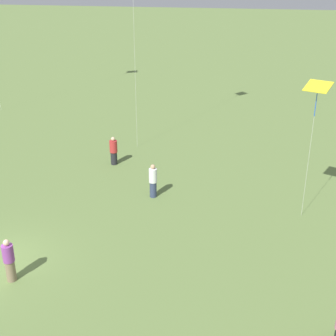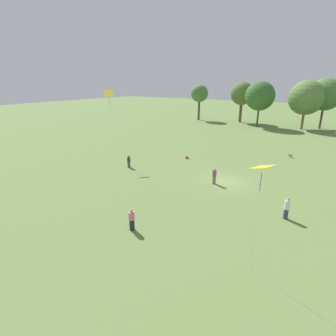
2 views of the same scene
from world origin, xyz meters
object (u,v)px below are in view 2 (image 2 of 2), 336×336
person_2 (287,208)px  picnic_bag_0 (187,158)px  kite_1 (262,170)px  dog_0 (290,155)px  person_1 (129,161)px  person_4 (214,176)px  person_3 (132,220)px  kite_2 (109,95)px

person_2 → picnic_bag_0: size_ratio=4.43×
kite_1 → dog_0: size_ratio=8.60×
person_1 → person_4: (11.42, 0.76, 0.12)m
person_3 → dog_0: size_ratio=2.23×
person_1 → kite_2: bearing=-104.4°
picnic_bag_0 → dog_0: bearing=36.4°
person_3 → picnic_bag_0: bearing=-110.7°
kite_1 → person_4: bearing=-78.8°
person_3 → kite_1: kite_1 is taller
person_3 → kite_2: (-14.21, 12.47, 7.99)m
person_2 → kite_2: (-23.43, 4.41, 7.91)m
person_3 → person_4: size_ratio=0.93×
person_1 → picnic_bag_0: 8.67m
dog_0 → person_1: bearing=8.8°
person_1 → kite_2: size_ratio=0.17×
person_2 → kite_1: 9.18m
person_2 → person_4: (-7.89, 3.80, -0.01)m
person_3 → kite_2: bearing=-79.3°
dog_0 → kite_2: bearing=0.1°
kite_1 → kite_2: size_ratio=0.69×
person_3 → kite_1: bearing=145.8°
person_2 → kite_1: size_ratio=0.28×
person_4 → kite_2: bearing=14.8°
person_3 → person_4: (1.33, 11.86, 0.07)m
person_1 → person_3: (10.09, -11.09, 0.06)m
kite_2 → dog_0: bearing=39.1°
kite_2 → dog_0: kite_2 is taller
person_3 → kite_1: 10.21m
kite_1 → kite_2: bearing=-49.3°
kite_1 → picnic_bag_0: 23.87m
person_3 → kite_2: 20.52m
person_2 → kite_2: bearing=106.9°
person_4 → dog_0: bearing=-90.6°
kite_2 → dog_0: 26.84m
kite_1 → dog_0: bearing=-106.9°
person_3 → person_2: bearing=-176.9°
person_2 → kite_1: (-0.56, -7.48, 5.30)m
person_3 → person_4: person_4 is taller
person_1 → person_4: size_ratio=0.87×
person_1 → dog_0: bearing=139.1°
picnic_bag_0 → person_3: bearing=-72.7°
kite_2 → picnic_bag_0: kite_2 is taller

